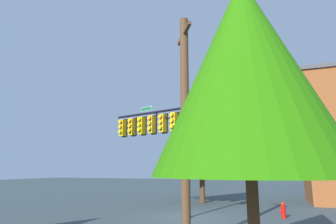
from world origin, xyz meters
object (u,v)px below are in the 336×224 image
at_px(tree_mid, 201,143).
at_px(tree_far, 246,71).
at_px(signal_pole_assembly, 157,130).
at_px(utility_pole, 185,122).
at_px(fire_hydrant, 283,210).

distance_m(tree_mid, tree_far, 17.13).
height_order(signal_pole_assembly, tree_mid, tree_mid).
height_order(signal_pole_assembly, tree_far, tree_far).
relative_size(utility_pole, tree_mid, 1.15).
relative_size(tree_mid, tree_far, 0.98).
height_order(fire_hydrant, tree_far, tree_far).
bearing_deg(tree_far, fire_hydrant, -93.90).
distance_m(signal_pole_assembly, utility_pole, 7.60).
bearing_deg(tree_far, utility_pole, -52.41).
bearing_deg(tree_mid, signal_pole_assembly, 80.53).
distance_m(signal_pole_assembly, tree_mid, 6.78).
bearing_deg(utility_pole, tree_far, 127.59).
distance_m(fire_hydrant, tree_mid, 9.17).
relative_size(signal_pole_assembly, utility_pole, 0.80).
bearing_deg(utility_pole, signal_pole_assembly, -60.47).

